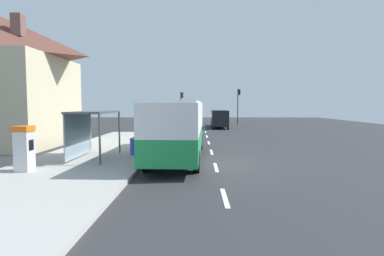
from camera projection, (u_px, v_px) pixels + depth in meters
ground_plane at (204, 137)px, 30.35m from camera, size 56.00×92.00×0.04m
sidewalk_platform at (98, 155)px, 18.49m from camera, size 6.20×30.00×0.18m
lane_stripe_seg_0 at (225, 198)px, 10.40m from camera, size 0.16×2.20×0.01m
lane_stripe_seg_1 at (216, 167)px, 15.39m from camera, size 0.16×2.20×0.01m
lane_stripe_seg_2 at (211, 152)px, 20.37m from camera, size 0.16×2.20×0.01m
lane_stripe_seg_3 at (209, 143)px, 25.36m from camera, size 0.16×2.20×0.01m
lane_stripe_seg_4 at (207, 137)px, 30.34m from camera, size 0.16×2.20×0.01m
lane_stripe_seg_5 at (206, 132)px, 35.33m from camera, size 0.16×2.20×0.01m
lane_stripe_seg_6 at (205, 129)px, 40.32m from camera, size 0.16×2.20×0.01m
lane_stripe_seg_7 at (204, 126)px, 45.30m from camera, size 0.16×2.20×0.01m
bus at (178, 126)px, 17.92m from camera, size 2.84×11.08×3.21m
white_van at (220, 118)px, 40.85m from camera, size 2.10×5.23×2.30m
sedan_near at (218, 120)px, 45.44m from camera, size 1.93×4.44×1.52m
ticket_machine at (24, 148)px, 13.68m from camera, size 0.66×0.76×1.94m
recycling_bin_blue at (135, 147)px, 18.07m from camera, size 0.52×0.52×0.95m
recycling_bin_yellow at (137, 145)px, 18.77m from camera, size 0.52×0.52×0.95m
recycling_bin_green at (139, 144)px, 19.47m from camera, size 0.52×0.52×0.95m
traffic_light_near_side at (238, 101)px, 47.94m from camera, size 0.49×0.28×5.39m
traffic_light_far_side at (181, 103)px, 48.91m from camera, size 0.49×0.28×4.96m
bus_shelter at (89, 122)px, 16.93m from camera, size 1.80×4.00×2.50m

